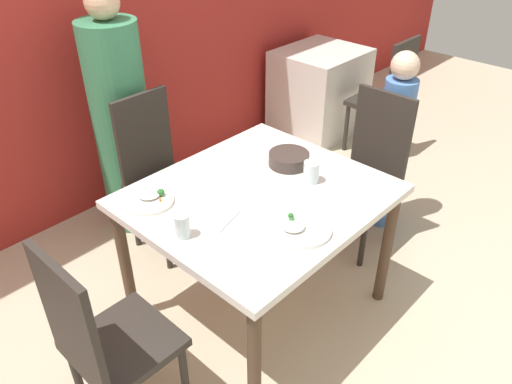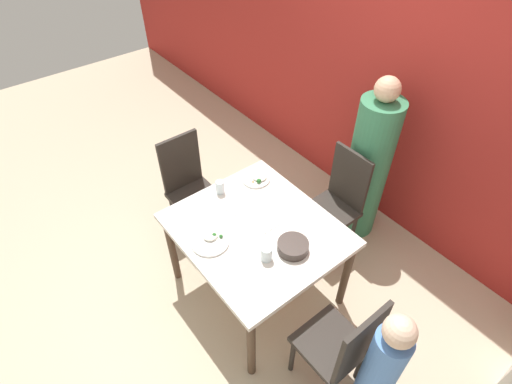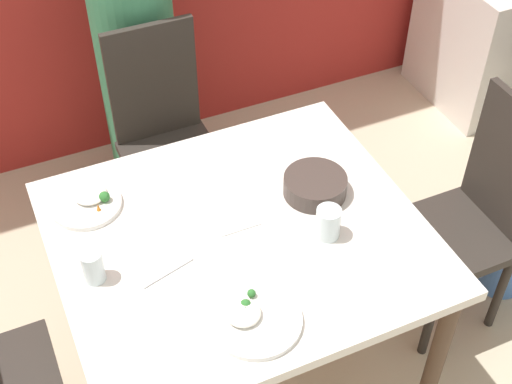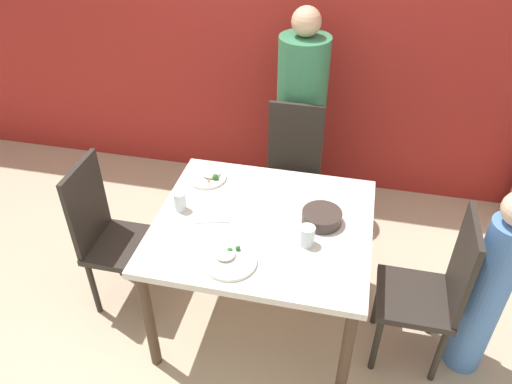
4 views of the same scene
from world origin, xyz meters
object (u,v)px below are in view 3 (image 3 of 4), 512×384
at_px(person_adult, 137,56).
at_px(glass_water_tall, 328,223).
at_px(chair_adult_spot, 166,135).
at_px(chair_child_spot, 473,215).
at_px(plate_rice_adult, 88,202).
at_px(bowl_curry, 315,185).

bearing_deg(person_adult, glass_water_tall, -80.13).
bearing_deg(person_adult, chair_adult_spot, -90.00).
distance_m(chair_child_spot, plate_rice_adult, 1.42).
height_order(chair_adult_spot, glass_water_tall, chair_adult_spot).
height_order(person_adult, glass_water_tall, person_adult).
bearing_deg(glass_water_tall, person_adult, 99.87).
distance_m(bowl_curry, glass_water_tall, 0.20).
distance_m(person_adult, bowl_curry, 1.17).
relative_size(chair_adult_spot, chair_child_spot, 1.00).
height_order(chair_child_spot, glass_water_tall, chair_child_spot).
relative_size(person_adult, plate_rice_adult, 6.70).
distance_m(chair_child_spot, glass_water_tall, 0.74).
bearing_deg(bowl_curry, chair_adult_spot, 109.68).
bearing_deg(chair_adult_spot, bowl_curry, -70.32).
xyz_separation_m(person_adult, plate_rice_adult, (-0.43, -0.88, 0.06)).
height_order(plate_rice_adult, glass_water_tall, glass_water_tall).
relative_size(bowl_curry, plate_rice_adult, 0.92).
bearing_deg(bowl_curry, chair_child_spot, -12.17).
distance_m(plate_rice_adult, glass_water_tall, 0.80).
relative_size(person_adult, bowl_curry, 7.31).
bearing_deg(plate_rice_adult, chair_adult_spot, 51.10).
xyz_separation_m(person_adult, glass_water_tall, (0.23, -1.33, 0.10)).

